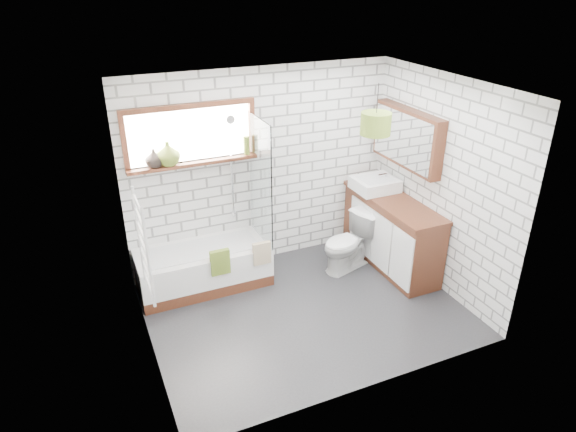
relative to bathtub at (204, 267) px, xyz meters
name	(u,v)px	position (x,y,z in m)	size (l,w,h in m)	color
floor	(305,310)	(0.90, -0.96, -0.26)	(3.40, 2.60, 0.01)	black
ceiling	(309,87)	(0.90, -0.96, 2.25)	(3.40, 2.60, 0.01)	white
wall_back	(261,169)	(0.90, 0.35, 1.00)	(3.40, 0.01, 2.50)	white
wall_front	(376,273)	(0.90, -2.26, 1.00)	(3.40, 0.01, 2.50)	white
wall_left	(138,243)	(-0.80, -0.96, 1.00)	(0.01, 2.60, 2.50)	white
wall_right	(441,185)	(2.61, -0.96, 1.00)	(0.01, 2.60, 2.50)	white
window	(191,135)	(0.05, 0.30, 1.55)	(1.52, 0.16, 0.68)	#3D1C10
towel_radiator	(144,247)	(-0.76, -0.96, 0.95)	(0.06, 0.52, 1.00)	white
mirror_cabinet	(407,138)	(2.52, -0.36, 1.40)	(0.16, 1.20, 0.70)	#3D1C10
shower_riser	(231,167)	(0.50, 0.30, 1.10)	(0.02, 0.02, 1.30)	silver
bathtub	(204,267)	(0.00, 0.00, 0.00)	(1.55, 0.68, 0.50)	white
shower_screen	(260,181)	(0.76, 0.00, 1.00)	(0.02, 0.72, 1.50)	white
towel_green	(220,262)	(0.12, -0.34, 0.23)	(0.22, 0.06, 0.31)	#546B20
towel_beige	(262,253)	(0.63, -0.34, 0.23)	(0.22, 0.05, 0.28)	tan
vanity	(391,232)	(2.35, -0.47, 0.21)	(0.52, 1.60, 0.92)	#3D1C10
basin	(375,184)	(2.29, -0.11, 0.74)	(0.53, 0.47, 0.16)	white
tap	(386,179)	(2.45, -0.11, 0.79)	(0.03, 0.03, 0.15)	silver
toilet	(348,243)	(1.79, -0.35, 0.11)	(0.72, 0.41, 0.73)	white
vase_olive	(168,155)	(-0.23, 0.27, 1.37)	(0.26, 0.26, 0.27)	#5B7022
vase_dark	(154,160)	(-0.39, 0.27, 1.33)	(0.20, 0.20, 0.21)	black
bottle	(247,147)	(0.70, 0.27, 1.34)	(0.07, 0.07, 0.22)	#5B7022
pendant	(376,124)	(1.62, -1.03, 1.85)	(0.31, 0.31, 0.22)	#546B20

